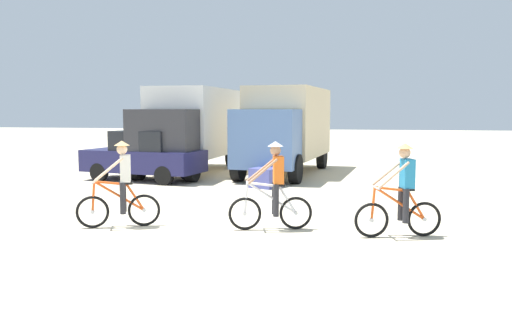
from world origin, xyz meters
TOP-DOWN VIEW (x-y plane):
  - ground_plane at (0.00, 0.00)m, footprint 120.00×120.00m
  - box_truck_white_box at (-3.35, 9.41)m, footprint 2.65×6.84m
  - box_truck_tan_camper at (0.41, 9.70)m, footprint 3.10×6.97m
  - sedan_parked at (-4.21, 6.71)m, footprint 4.45×2.50m
  - cyclist_orange_shirt at (-1.75, -0.35)m, footprint 1.63×0.77m
  - cyclist_cowboy_hat at (1.42, 0.00)m, footprint 1.69×0.62m
  - cyclist_near_camera at (3.95, -0.15)m, footprint 1.68×0.66m
  - supply_crate at (0.26, 5.84)m, footprint 1.05×1.04m

SIDE VIEW (x-z plane):
  - ground_plane at x=0.00m, z-range 0.00..0.00m
  - supply_crate at x=0.26m, z-range 0.00..0.63m
  - cyclist_orange_shirt at x=-1.75m, z-range -0.06..1.76m
  - cyclist_cowboy_hat at x=1.42m, z-range -0.06..1.76m
  - cyclist_near_camera at x=3.95m, z-range -0.06..1.76m
  - sedan_parked at x=-4.21m, z-range 0.00..1.76m
  - box_truck_white_box at x=-3.35m, z-range 0.20..3.55m
  - box_truck_tan_camper at x=0.41m, z-range 0.20..3.55m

